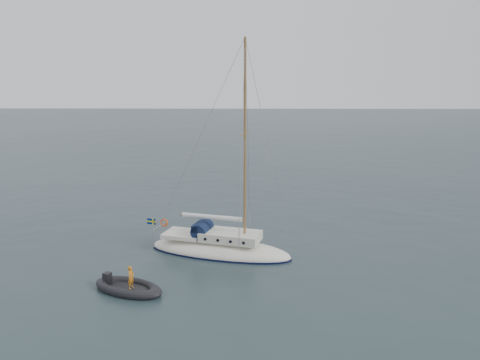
{
  "coord_description": "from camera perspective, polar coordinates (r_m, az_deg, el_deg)",
  "views": [
    {
      "loc": [
        -0.37,
        -28.28,
        9.67
      ],
      "look_at": [
        -0.95,
        0.0,
        3.76
      ],
      "focal_mm": 35.0,
      "sensor_mm": 36.0,
      "label": 1
    }
  ],
  "objects": [
    {
      "name": "dinghy",
      "position": [
        29.13,
        -5.26,
        -7.22
      ],
      "size": [
        3.15,
        1.42,
        0.45
      ],
      "rotation": [
        0.0,
        0.0,
        0.34
      ],
      "color": "#505055",
      "rests_on": "ground"
    },
    {
      "name": "rib",
      "position": [
        23.23,
        -13.51,
        -12.57
      ],
      "size": [
        3.65,
        1.66,
        1.31
      ],
      "rotation": [
        0.0,
        0.0,
        -0.41
      ],
      "color": "black",
      "rests_on": "ground"
    },
    {
      "name": "ground",
      "position": [
        29.89,
        1.83,
        -7.07
      ],
      "size": [
        300.0,
        300.0,
        0.0
      ],
      "primitive_type": "plane",
      "color": "black",
      "rests_on": "ground"
    },
    {
      "name": "sailboat",
      "position": [
        27.03,
        -2.47,
        -7.02
      ],
      "size": [
        8.81,
        2.64,
        12.54
      ],
      "rotation": [
        0.0,
        0.0,
        -0.27
      ],
      "color": "white",
      "rests_on": "ground"
    }
  ]
}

